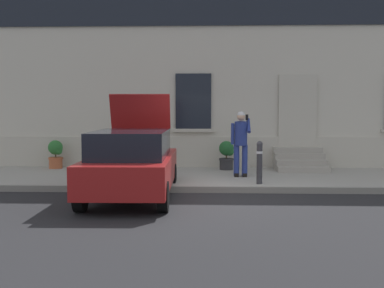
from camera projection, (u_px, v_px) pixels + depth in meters
name	position (u px, v px, depth m)	size (l,w,h in m)	color
ground_plane	(204.00, 200.00, 10.22)	(80.00, 80.00, 0.00)	#232326
sidewalk	(205.00, 178.00, 13.00)	(24.00, 3.60, 0.15)	#99968E
curb_edge	(205.00, 190.00, 11.15)	(24.00, 0.12, 0.15)	gray
building_facade	(206.00, 54.00, 15.21)	(24.00, 1.52, 7.50)	beige
entrance_stoop	(299.00, 162.00, 14.19)	(1.48, 1.28, 0.64)	#9E998E
hatchback_car_red	(132.00, 162.00, 10.39)	(1.85, 4.10, 2.34)	maroon
bollard_near_person	(259.00, 161.00, 11.46)	(0.15, 0.15, 1.04)	#333338
bollard_far_left	(110.00, 160.00, 11.60)	(0.15, 0.15, 1.04)	#333338
person_on_phone	(241.00, 140.00, 12.60)	(0.51, 0.47, 1.75)	navy
planter_terracotta	(56.00, 153.00, 14.45)	(0.44, 0.44, 0.86)	#B25B38
planter_olive	(140.00, 154.00, 14.14)	(0.44, 0.44, 0.86)	#606B38
planter_charcoal	(227.00, 154.00, 14.14)	(0.44, 0.44, 0.86)	#2D2D30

